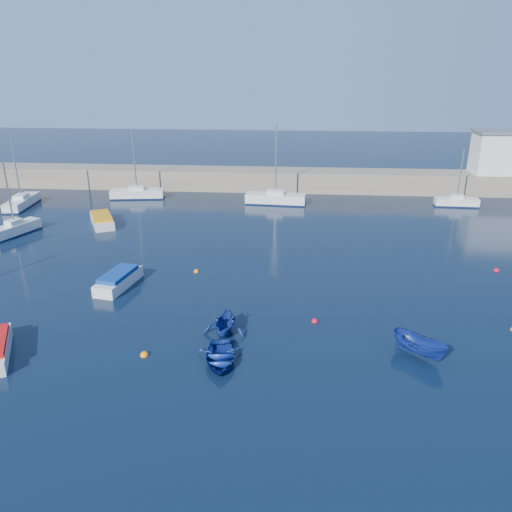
# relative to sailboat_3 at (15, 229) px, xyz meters

# --- Properties ---
(ground) EXTENTS (220.00, 220.00, 0.00)m
(ground) POSITION_rel_sailboat_3_xyz_m (24.24, -25.07, -0.60)
(ground) COLOR black
(ground) RESTS_ON ground
(back_wall) EXTENTS (96.00, 4.50, 2.60)m
(back_wall) POSITION_rel_sailboat_3_xyz_m (24.24, 20.93, 0.70)
(back_wall) COLOR #7A705D
(back_wall) RESTS_ON ground
(sailboat_3) EXTENTS (3.12, 5.36, 7.02)m
(sailboat_3) POSITION_rel_sailboat_3_xyz_m (0.00, 0.00, 0.00)
(sailboat_3) COLOR silver
(sailboat_3) RESTS_ON ground
(sailboat_4) EXTENTS (2.41, 6.59, 8.45)m
(sailboat_4) POSITION_rel_sailboat_3_xyz_m (-4.63, 9.87, -0.02)
(sailboat_4) COLOR silver
(sailboat_4) RESTS_ON ground
(sailboat_5) EXTENTS (6.62, 2.64, 8.50)m
(sailboat_5) POSITION_rel_sailboat_3_xyz_m (7.52, 14.87, 0.01)
(sailboat_5) COLOR silver
(sailboat_5) RESTS_ON ground
(sailboat_6) EXTENTS (7.17, 2.51, 9.28)m
(sailboat_6) POSITION_rel_sailboat_3_xyz_m (24.67, 13.60, 0.06)
(sailboat_6) COLOR silver
(sailboat_6) RESTS_ON ground
(sailboat_7) EXTENTS (4.94, 1.55, 6.60)m
(sailboat_7) POSITION_rel_sailboat_3_xyz_m (45.76, 14.18, -0.05)
(sailboat_7) COLOR silver
(sailboat_7) RESTS_ON ground
(motorboat_1) EXTENTS (2.46, 4.88, 1.14)m
(motorboat_1) POSITION_rel_sailboat_3_xyz_m (14.08, -11.00, -0.06)
(motorboat_1) COLOR silver
(motorboat_1) RESTS_ON ground
(motorboat_2) EXTENTS (4.10, 5.58, 1.10)m
(motorboat_2) POSITION_rel_sailboat_3_xyz_m (7.18, 3.88, -0.09)
(motorboat_2) COLOR silver
(motorboat_2) RESTS_ON ground
(dinghy_center) EXTENTS (2.99, 3.84, 0.73)m
(dinghy_center) POSITION_rel_sailboat_3_xyz_m (23.09, -20.58, -0.24)
(dinghy_center) COLOR navy
(dinghy_center) RESTS_ON ground
(dinghy_left) EXTENTS (2.85, 3.23, 1.60)m
(dinghy_left) POSITION_rel_sailboat_3_xyz_m (22.93, -17.31, 0.20)
(dinghy_left) COLOR navy
(dinghy_left) RESTS_ON ground
(dinghy_right) EXTENTS (3.31, 3.18, 1.29)m
(dinghy_right) POSITION_rel_sailboat_3_xyz_m (34.22, -18.97, 0.04)
(dinghy_right) COLOR navy
(dinghy_right) RESTS_ON ground
(buoy_0) EXTENTS (0.49, 0.49, 0.49)m
(buoy_0) POSITION_rel_sailboat_3_xyz_m (18.70, -20.15, -0.60)
(buoy_0) COLOR orange
(buoy_0) RESTS_ON ground
(buoy_1) EXTENTS (0.45, 0.45, 0.45)m
(buoy_1) POSITION_rel_sailboat_3_xyz_m (28.49, -15.37, -0.60)
(buoy_1) COLOR #B90D2A
(buoy_1) RESTS_ON ground
(buoy_3) EXTENTS (0.43, 0.43, 0.43)m
(buoy_3) POSITION_rel_sailboat_3_xyz_m (19.30, -7.81, -0.60)
(buoy_3) COLOR orange
(buoy_3) RESTS_ON ground
(buoy_4) EXTENTS (0.47, 0.47, 0.47)m
(buoy_4) POSITION_rel_sailboat_3_xyz_m (43.27, -5.68, -0.60)
(buoy_4) COLOR #B90D2A
(buoy_4) RESTS_ON ground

